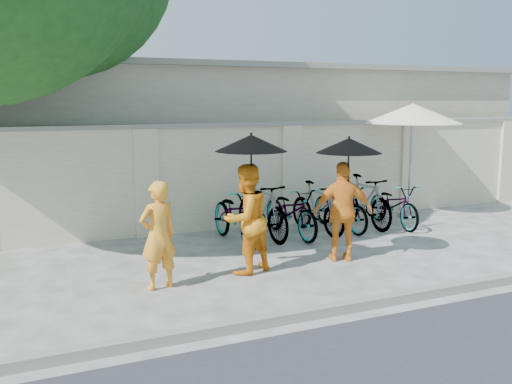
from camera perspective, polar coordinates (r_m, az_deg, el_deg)
name	(u,v)px	position (r m, az deg, el deg)	size (l,w,h in m)	color
ground	(266,275)	(8.37, 1.00, -8.32)	(80.00, 80.00, 0.00)	silver
kerb	(327,310)	(6.94, 7.10, -11.66)	(40.00, 0.16, 0.12)	gray
compound_wall	(243,176)	(11.42, -1.26, 1.56)	(20.00, 0.30, 2.00)	beige
building_behind	(222,135)	(15.24, -3.38, 5.75)	(14.00, 6.00, 3.20)	beige
monk_left	(158,235)	(7.74, -9.76, -4.29)	(0.54, 0.35, 1.47)	#FF9D26
monk_center	(246,219)	(8.31, -1.01, -2.71)	(0.78, 0.61, 1.61)	orange
parasol_center	(251,143)	(8.10, -0.49, 4.92)	(1.03, 1.03, 1.12)	black
monk_right	(343,212)	(9.03, 8.72, -1.96)	(0.92, 0.39, 1.58)	orange
parasol_right	(349,145)	(8.84, 9.28, 4.61)	(1.01, 1.01, 1.05)	black
patio_umbrella	(413,115)	(12.62, 15.39, 7.46)	(2.35, 2.35, 2.44)	gray
bike_0	(236,216)	(10.07, -2.03, -2.37)	(0.66, 1.90, 1.00)	#9EA1B1
bike_1	(262,210)	(10.40, 0.62, -1.81)	(0.50, 1.77, 1.07)	#9EA1B1
bike_2	(291,211)	(10.61, 3.53, -1.93)	(0.63, 1.80, 0.95)	#9EA1B1
bike_3	(317,208)	(10.89, 6.17, -1.58)	(0.46, 1.64, 0.98)	#9EA1B1
bike_4	(340,207)	(11.26, 8.44, -1.48)	(0.60, 1.72, 0.90)	#9EA1B1
bike_5	(365,201)	(11.57, 10.81, -0.91)	(0.49, 1.73, 1.04)	#9EA1B1
bike_6	(394,205)	(11.76, 13.62, -1.25)	(0.58, 1.67, 0.88)	#9EA1B1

